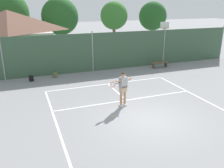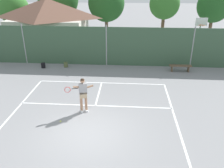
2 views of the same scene
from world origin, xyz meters
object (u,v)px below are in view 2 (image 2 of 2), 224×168
object	(u,v)px
basketball_hoop	(199,34)
backpack_olive	(66,65)
courtside_bench	(180,67)
tennis_player	(83,92)
backpack_black	(43,65)
tennis_ball	(61,121)

from	to	relation	value
basketball_hoop	backpack_olive	distance (m)	10.73
basketball_hoop	courtside_bench	bearing A→B (deg)	-126.30
basketball_hoop	backpack_olive	xyz separation A→B (m)	(-10.32, -2.00, -2.12)
backpack_olive	tennis_player	bearing A→B (deg)	-68.00
basketball_hoop	courtside_bench	size ratio (longest dim) A/B	2.22
tennis_player	backpack_black	distance (m)	7.53
backpack_black	courtside_bench	world-z (taller)	courtside_bench
tennis_ball	tennis_player	bearing A→B (deg)	47.89
tennis_player	tennis_ball	xyz separation A→B (m)	(-0.95, -1.05, -1.08)
tennis_player	tennis_ball	world-z (taller)	tennis_player
basketball_hoop	backpack_olive	bearing A→B (deg)	-169.06
backpack_olive	basketball_hoop	bearing A→B (deg)	10.94
tennis_ball	backpack_olive	bearing A→B (deg)	102.45
courtside_bench	basketball_hoop	bearing A→B (deg)	53.70
tennis_player	tennis_ball	size ratio (longest dim) A/B	28.10
tennis_ball	backpack_olive	size ratio (longest dim) A/B	0.14
backpack_olive	courtside_bench	distance (m)	8.65
basketball_hoop	backpack_black	distance (m)	12.40
basketball_hoop	backpack_olive	size ratio (longest dim) A/B	7.67
courtside_bench	tennis_player	bearing A→B (deg)	-134.63
basketball_hoop	backpack_black	bearing A→B (deg)	-169.24
tennis_player	courtside_bench	world-z (taller)	tennis_player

